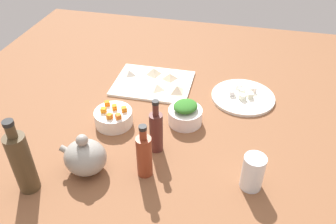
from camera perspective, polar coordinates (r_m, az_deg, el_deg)
The scene contains 28 objects.
tabletop at distance 131.30cm, azimuth -0.00°, elevation -2.26°, with size 190.00×190.00×3.00cm, color brown.
cutting_board at distance 151.59cm, azimuth -2.44°, elevation 4.70°, with size 32.62×25.62×1.00cm, color white.
plate_tofu at distance 145.90cm, azimuth 12.09°, elevation 2.41°, with size 25.54×25.54×1.20cm, color white.
bowl_greens at distance 128.87cm, azimuth 2.81°, elevation -0.67°, with size 12.48×12.48×5.83cm, color white.
bowl_carrots at distance 129.81cm, azimuth -8.84°, elevation -0.91°, with size 13.83×13.83×5.50cm, color white.
teapot at distance 111.68cm, azimuth -13.34°, elevation -7.11°, with size 14.94×12.19×14.51cm.
bottle_0 at distance 108.49cm, azimuth -22.70°, elevation -7.50°, with size 6.09×6.09×25.55cm.
bottle_1 at distance 114.41cm, azimuth -1.94°, elevation -3.08°, with size 4.41×4.41×20.05cm.
bottle_2 at distance 106.59cm, azimuth -3.89°, elevation -6.99°, with size 4.78×4.78×19.14cm.
drinking_glass_0 at distance 107.14cm, azimuth 13.63°, elevation -9.51°, with size 6.65×6.65×11.67cm, color white.
carrot_cube_0 at distance 127.97cm, azimuth -10.45°, elevation 0.31°, with size 1.80×1.80×1.80cm, color orange.
carrot_cube_1 at distance 124.16cm, azimuth -8.08°, elevation -0.72°, with size 1.80×1.80×1.80cm, color orange.
carrot_cube_2 at distance 124.70cm, azimuth -9.50°, elevation -0.69°, with size 1.80×1.80×1.80cm, color orange.
carrot_cube_3 at distance 128.71cm, azimuth -8.70°, elevation 0.77°, with size 1.80×1.80×1.80cm, color orange.
carrot_cube_4 at distance 131.09cm, azimuth -9.88°, elevation 1.39°, with size 1.80×1.80×1.80cm, color orange.
carrot_cube_5 at distance 127.24cm, azimuth -7.15°, elevation 0.45°, with size 1.80×1.80×1.80cm, color orange.
chopped_greens_mound at distance 126.14cm, azimuth 2.87°, elevation 0.94°, with size 9.16×8.28×3.20cm, color #307125.
tofu_cube_0 at distance 144.55cm, azimuth 13.25°, elevation 2.68°, with size 2.20×2.20×2.20cm, color white.
tofu_cube_1 at distance 149.03cm, azimuth 11.51°, elevation 4.10°, with size 2.20×2.20×2.20cm, color white.
tofu_cube_2 at distance 142.74cm, azimuth 12.06°, elevation 2.38°, with size 2.20×2.20×2.20cm, color white.
tofu_cube_3 at distance 146.27cm, azimuth 11.93°, elevation 3.34°, with size 2.20×2.20×2.20cm, color white.
tofu_cube_4 at distance 148.35cm, azimuth 13.66°, elevation 3.59°, with size 2.20×2.20×2.20cm, color white.
tofu_cube_5 at distance 144.47cm, azimuth 10.42°, elevation 3.08°, with size 2.20×2.20×2.20cm, color white.
dumpling_0 at distance 146.37cm, azimuth -1.77°, elevation 4.15°, with size 5.77×5.42×2.18cm, color beige.
dumpling_1 at distance 152.86cm, azimuth 0.28°, elevation 5.85°, with size 5.50×5.02×2.67cm, color beige.
dumpling_2 at distance 156.81cm, azimuth -6.27°, elevation 6.40°, with size 4.87×4.25×2.22cm, color beige.
dumpling_3 at distance 144.11cm, azimuth 1.49°, elevation 3.79°, with size 5.50×5.18×3.11cm, color beige.
dumpling_4 at distance 156.14cm, azimuth -2.34°, elevation 6.67°, with size 5.94×5.25×3.20cm, color beige.
Camera 1 is at (-23.11, 98.47, 85.21)cm, focal length 37.46 mm.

